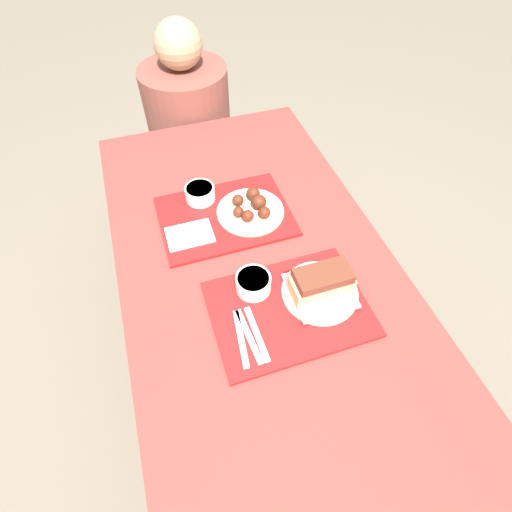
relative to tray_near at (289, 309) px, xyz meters
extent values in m
plane|color=#706656|center=(-0.03, 0.16, -0.78)|extent=(12.00, 12.00, 0.00)
cube|color=maroon|center=(-0.03, 0.16, -0.03)|extent=(0.83, 1.66, 0.04)
cylinder|color=maroon|center=(-0.39, 0.91, -0.41)|extent=(0.07, 0.07, 0.73)
cylinder|color=maroon|center=(0.32, 0.91, -0.41)|extent=(0.07, 0.07, 0.73)
cube|color=maroon|center=(-0.03, 1.21, -0.35)|extent=(0.79, 0.28, 0.04)
cylinder|color=maroon|center=(-0.37, 1.21, -0.58)|extent=(0.06, 0.06, 0.41)
cylinder|color=maroon|center=(0.30, 1.21, -0.58)|extent=(0.06, 0.06, 0.41)
cube|color=red|center=(0.00, 0.00, 0.00)|extent=(0.43, 0.32, 0.01)
cube|color=red|center=(-0.07, 0.41, 0.00)|extent=(0.43, 0.32, 0.01)
cylinder|color=white|center=(-0.07, 0.09, 0.03)|extent=(0.10, 0.10, 0.05)
cylinder|color=beige|center=(-0.07, 0.09, 0.05)|extent=(0.09, 0.09, 0.01)
cylinder|color=beige|center=(0.10, 0.02, 0.01)|extent=(0.22, 0.22, 0.01)
cube|color=silver|center=(0.10, 0.02, 0.02)|extent=(0.17, 0.17, 0.01)
cube|color=#DBB275|center=(0.10, 0.02, 0.05)|extent=(0.17, 0.08, 0.05)
cube|color=brown|center=(0.10, 0.02, 0.09)|extent=(0.16, 0.08, 0.03)
cube|color=white|center=(-0.13, -0.05, 0.01)|extent=(0.03, 0.17, 0.00)
cube|color=white|center=(-0.11, -0.05, 0.01)|extent=(0.02, 0.17, 0.00)
cube|color=white|center=(-0.16, -0.05, 0.01)|extent=(0.04, 0.17, 0.00)
cylinder|color=white|center=(-0.13, 0.51, 0.03)|extent=(0.10, 0.10, 0.05)
cylinder|color=beige|center=(-0.13, 0.51, 0.05)|extent=(0.09, 0.09, 0.01)
cylinder|color=beige|center=(0.01, 0.39, 0.01)|extent=(0.23, 0.23, 0.01)
sphere|color=#562314|center=(0.04, 0.40, 0.04)|extent=(0.05, 0.05, 0.05)
sphere|color=#562314|center=(0.04, 0.45, 0.04)|extent=(0.05, 0.05, 0.05)
sphere|color=#562314|center=(-0.02, 0.43, 0.03)|extent=(0.04, 0.04, 0.04)
sphere|color=#562314|center=(-0.03, 0.38, 0.03)|extent=(0.04, 0.04, 0.04)
sphere|color=#562314|center=(-0.01, 0.35, 0.03)|extent=(0.04, 0.04, 0.04)
sphere|color=#562314|center=(0.05, 0.35, 0.03)|extent=(0.04, 0.04, 0.04)
cube|color=white|center=(-0.21, 0.35, 0.01)|extent=(0.15, 0.10, 0.01)
cylinder|color=brown|center=(-0.04, 1.21, -0.10)|extent=(0.40, 0.40, 0.46)
sphere|color=tan|center=(-0.04, 1.21, 0.23)|extent=(0.20, 0.20, 0.20)
camera|label=1|loc=(-0.27, -0.53, 0.96)|focal=28.00mm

